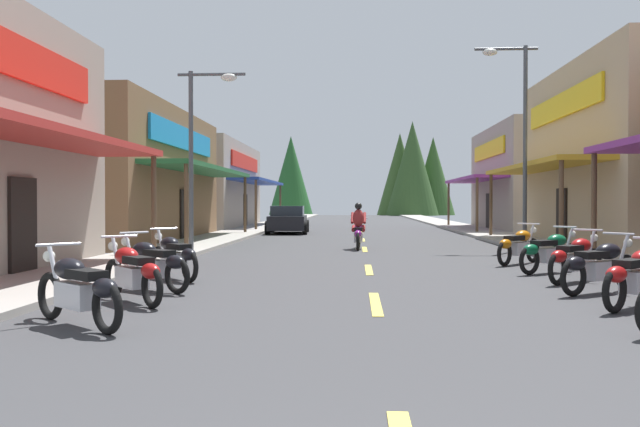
{
  "coord_description": "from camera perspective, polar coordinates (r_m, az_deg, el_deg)",
  "views": [
    {
      "loc": [
        -0.31,
        -1.78,
        1.57
      ],
      "look_at": [
        -1.85,
        27.2,
        1.1
      ],
      "focal_mm": 37.57,
      "sensor_mm": 36.0,
      "label": 1
    }
  ],
  "objects": [
    {
      "name": "sidewalk_left",
      "position": [
        35.71,
        -6.38,
        -1.49
      ],
      "size": [
        2.39,
        96.82,
        0.12
      ],
      "primitive_type": "cube",
      "color": "#9E9991",
      "rests_on": "ground"
    },
    {
      "name": "storefront_left_middle",
      "position": [
        29.26,
        -19.67,
        3.07
      ],
      "size": [
        10.37,
        13.23,
        5.37
      ],
      "color": "brown",
      "rests_on": "ground"
    },
    {
      "name": "streetlamp_right",
      "position": [
        23.49,
        16.38,
        7.74
      ],
      "size": [
        2.08,
        0.3,
        6.8
      ],
      "color": "#474C51",
      "rests_on": "ground"
    },
    {
      "name": "motorcycle_parked_left_3",
      "position": [
        14.02,
        -12.3,
        -3.5
      ],
      "size": [
        1.44,
        1.71,
        1.04
      ],
      "rotation": [
        0.0,
        0.0,
        2.26
      ],
      "color": "black",
      "rests_on": "ground"
    },
    {
      "name": "rider_cruising_lead",
      "position": [
        22.52,
        3.29,
        -1.39
      ],
      "size": [
        0.6,
        2.14,
        1.57
      ],
      "rotation": [
        0.0,
        0.0,
        1.54
      ],
      "color": "black",
      "rests_on": "ground"
    },
    {
      "name": "motorcycle_parked_right_5",
      "position": [
        15.73,
        19.02,
        -3.05
      ],
      "size": [
        1.75,
        1.39,
        1.04
      ],
      "rotation": [
        0.0,
        0.0,
        0.66
      ],
      "color": "black",
      "rests_on": "ground"
    },
    {
      "name": "storefront_left_far",
      "position": [
        43.5,
        -10.66,
        2.34
      ],
      "size": [
        8.38,
        13.7,
        5.29
      ],
      "color": "gray",
      "rests_on": "ground"
    },
    {
      "name": "parked_car_curbside",
      "position": [
        34.14,
        -2.76,
        -0.55
      ],
      "size": [
        2.2,
        4.37,
        1.4
      ],
      "rotation": [
        0.0,
        0.0,
        1.61
      ],
      "color": "black",
      "rests_on": "ground"
    },
    {
      "name": "motorcycle_parked_left_2",
      "position": [
        12.29,
        -14.14,
        -4.13
      ],
      "size": [
        1.77,
        1.37,
        1.04
      ],
      "rotation": [
        0.0,
        0.0,
        2.5
      ],
      "color": "black",
      "rests_on": "ground"
    },
    {
      "name": "motorcycle_parked_right_2",
      "position": [
        11.02,
        25.41,
        -4.78
      ],
      "size": [
        1.61,
        1.56,
        1.04
      ],
      "rotation": [
        0.0,
        0.0,
        0.77
      ],
      "color": "black",
      "rests_on": "ground"
    },
    {
      "name": "motorcycle_parked_right_6",
      "position": [
        17.7,
        16.55,
        -2.6
      ],
      "size": [
        1.48,
        1.68,
        1.04
      ],
      "rotation": [
        0.0,
        0.0,
        0.86
      ],
      "color": "black",
      "rests_on": "ground"
    },
    {
      "name": "motorcycle_parked_left_0",
      "position": [
        9.0,
        -19.91,
        -6.01
      ],
      "size": [
        1.69,
        1.46,
        1.04
      ],
      "rotation": [
        0.0,
        0.0,
        2.44
      ],
      "color": "black",
      "rests_on": "ground"
    },
    {
      "name": "motorcycle_parked_right_3",
      "position": [
        12.53,
        22.74,
        -4.08
      ],
      "size": [
        1.8,
        1.33,
        1.04
      ],
      "rotation": [
        0.0,
        0.0,
        0.62
      ],
      "color": "black",
      "rests_on": "ground"
    },
    {
      "name": "motorcycle_parked_right_4",
      "position": [
        14.07,
        20.93,
        -3.53
      ],
      "size": [
        1.56,
        1.61,
        1.04
      ],
      "rotation": [
        0.0,
        0.0,
        0.8
      ],
      "color": "black",
      "rests_on": "ground"
    },
    {
      "name": "streetlamp_left",
      "position": [
        20.95,
        -10.04,
        6.75
      ],
      "size": [
        2.08,
        0.3,
        5.59
      ],
      "color": "#474C51",
      "rests_on": "ground"
    },
    {
      "name": "centerline_dashes",
      "position": [
        40.08,
        3.47,
        -1.3
      ],
      "size": [
        0.16,
        74.46,
        0.01
      ],
      "color": "#E0C64C",
      "rests_on": "ground"
    },
    {
      "name": "sidewalk_right",
      "position": [
        35.82,
        13.42,
        -1.51
      ],
      "size": [
        2.39,
        96.82,
        0.12
      ],
      "primitive_type": "cube",
      "color": "#9E9991",
      "rests_on": "ground"
    },
    {
      "name": "ground",
      "position": [
        35.23,
        3.53,
        -1.7
      ],
      "size": [
        9.91,
        96.82,
        0.1
      ],
      "primitive_type": "cube",
      "color": "#38383A"
    },
    {
      "name": "treeline_backdrop",
      "position": [
        84.76,
        5.58,
        3.46
      ],
      "size": [
        23.8,
        10.05,
        11.55
      ],
      "color": "#2E4D23",
      "rests_on": "ground"
    },
    {
      "name": "storefront_right_far",
      "position": [
        40.47,
        19.64,
        2.81
      ],
      "size": [
        9.66,
        11.75,
        5.86
      ],
      "color": "gray",
      "rests_on": "ground"
    },
    {
      "name": "motorcycle_parked_left_1",
      "position": [
        10.89,
        -15.68,
        -4.79
      ],
      "size": [
        1.49,
        1.67,
        1.04
      ],
      "rotation": [
        0.0,
        0.0,
        2.29
      ],
      "color": "black",
      "rests_on": "ground"
    }
  ]
}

